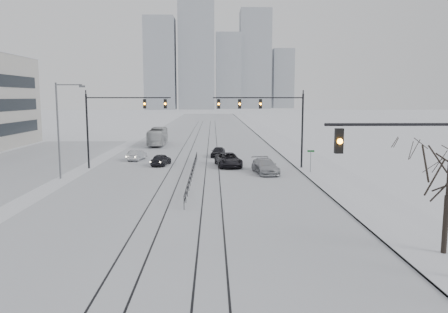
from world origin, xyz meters
TOP-DOWN VIEW (x-y plane):
  - road at (0.00, 60.00)m, footprint 22.00×260.00m
  - sidewalk_east at (13.50, 60.00)m, footprint 5.00×260.00m
  - curb at (11.05, 60.00)m, footprint 0.10×260.00m
  - parking_strip at (-20.00, 35.00)m, footprint 14.00×60.00m
  - tram_rails at (-0.00, 40.00)m, footprint 5.30×180.00m
  - skyline at (5.02, 273.63)m, footprint 96.00×48.00m
  - traffic_mast_near at (10.79, 6.00)m, footprint 6.10×0.37m
  - traffic_mast_ne at (8.15, 34.99)m, footprint 9.60×0.37m
  - traffic_mast_nw at (-8.52, 36.00)m, footprint 9.10×0.37m
  - street_light_west at (-12.20, 30.00)m, footprint 2.73×0.25m
  - median_fence at (0.00, 30.00)m, footprint 0.06×24.00m
  - street_sign at (11.80, 32.00)m, footprint 0.70×0.06m
  - sedan_sb_inner at (-3.89, 37.76)m, footprint 2.24×4.07m
  - sedan_sb_outer at (-7.32, 41.95)m, footprint 2.01×4.00m
  - sedan_nb_front at (3.69, 36.72)m, footprint 3.20×5.69m
  - sedan_nb_right at (7.26, 32.23)m, footprint 2.71×5.31m
  - sedan_nb_far at (2.63, 44.75)m, footprint 2.14×3.95m
  - box_truck at (-6.84, 58.63)m, footprint 2.43×9.88m

SIDE VIEW (x-z plane):
  - road at x=0.00m, z-range 0.00..0.02m
  - parking_strip at x=-20.00m, z-range 0.00..0.03m
  - tram_rails at x=0.00m, z-range 0.02..0.03m
  - curb at x=11.05m, z-range 0.00..0.12m
  - sidewalk_east at x=13.50m, z-range 0.00..0.16m
  - median_fence at x=0.00m, z-range 0.03..1.03m
  - sedan_sb_outer at x=-7.32m, z-range 0.00..1.26m
  - sedan_nb_far at x=2.63m, z-range 0.00..1.27m
  - sedan_sb_inner at x=-3.89m, z-range 0.00..1.31m
  - sedan_nb_right at x=7.26m, z-range 0.00..1.47m
  - sedan_nb_front at x=3.69m, z-range 0.00..1.50m
  - box_truck at x=-6.84m, z-range 0.00..2.74m
  - street_sign at x=11.80m, z-range 0.41..2.81m
  - traffic_mast_near at x=10.79m, z-range 1.06..8.06m
  - street_light_west at x=-12.20m, z-range 0.71..9.71m
  - traffic_mast_nw at x=-8.52m, z-range 1.57..9.57m
  - traffic_mast_ne at x=8.15m, z-range 1.76..9.76m
  - skyline at x=5.02m, z-range -5.35..66.65m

